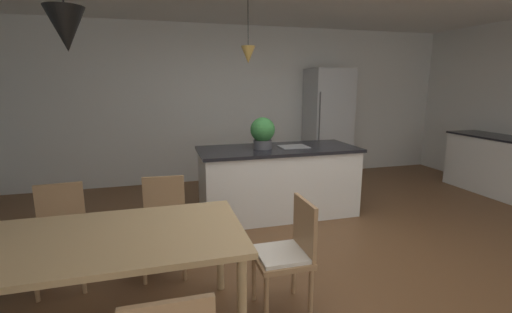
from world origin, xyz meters
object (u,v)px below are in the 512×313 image
object	(u,v)px
chair_kitchen_end	(288,252)
chair_far_right	(164,222)
dining_table	(96,247)
chair_far_left	(60,232)
kitchen_island	(278,180)
refrigerator	(327,124)
potted_plant_on_island	(263,132)

from	to	relation	value
chair_kitchen_end	chair_far_right	bearing A→B (deg)	136.17
dining_table	chair_far_left	size ratio (longest dim) A/B	2.17
chair_far_right	kitchen_island	xyz separation A→B (m)	(1.48, 1.07, -0.01)
refrigerator	potted_plant_on_island	xyz separation A→B (m)	(-1.71, -1.57, 0.12)
kitchen_island	dining_table	bearing A→B (deg)	-134.75
refrigerator	kitchen_island	bearing A→B (deg)	-133.70
chair_far_right	potted_plant_on_island	world-z (taller)	potted_plant_on_island
chair_far_left	potted_plant_on_island	xyz separation A→B (m)	(2.12, 1.07, 0.64)
dining_table	refrigerator	size ratio (longest dim) A/B	0.95
kitchen_island	potted_plant_on_island	xyz separation A→B (m)	(-0.22, 0.00, 0.65)
chair_far_left	potted_plant_on_island	distance (m)	2.46
chair_far_left	refrigerator	bearing A→B (deg)	34.57
chair_far_left	chair_kitchen_end	bearing A→B (deg)	-25.99
kitchen_island	potted_plant_on_island	size ratio (longest dim) A/B	5.16
refrigerator	dining_table	bearing A→B (deg)	-134.29
dining_table	potted_plant_on_island	distance (m)	2.60
chair_far_left	potted_plant_on_island	size ratio (longest dim) A/B	2.18
chair_far_right	refrigerator	size ratio (longest dim) A/B	0.44
chair_far_left	kitchen_island	world-z (taller)	kitchen_island
chair_far_left	kitchen_island	distance (m)	2.57
kitchen_island	chair_far_right	bearing A→B (deg)	-143.99
dining_table	kitchen_island	size ratio (longest dim) A/B	0.91
dining_table	chair_far_right	xyz separation A→B (m)	(0.43, 0.85, -0.21)
chair_kitchen_end	kitchen_island	distance (m)	2.01
dining_table	chair_kitchen_end	size ratio (longest dim) A/B	2.17
chair_kitchen_end	potted_plant_on_island	bearing A→B (deg)	78.89
dining_table	kitchen_island	bearing A→B (deg)	45.25
chair_far_right	potted_plant_on_island	xyz separation A→B (m)	(1.26, 1.07, 0.64)
dining_table	chair_kitchen_end	distance (m)	1.33
chair_kitchen_end	kitchen_island	bearing A→B (deg)	72.85
chair_kitchen_end	chair_far_right	distance (m)	1.23
chair_far_right	kitchen_island	distance (m)	1.83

